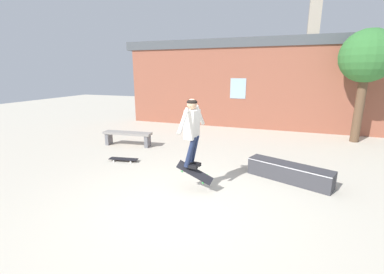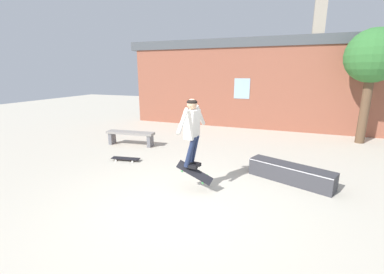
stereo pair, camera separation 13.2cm
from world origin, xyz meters
name	(u,v)px [view 1 (the left image)]	position (x,y,z in m)	size (l,w,h in m)	color
ground_plane	(182,204)	(0.00, 0.00, 0.00)	(40.00, 40.00, 0.00)	beige
building_backdrop	(245,82)	(0.04, 7.73, 2.09)	(11.83, 0.52, 5.36)	#93513D
tree_right	(367,58)	(4.35, 6.50, 3.00)	(1.82, 1.82, 3.98)	brown
park_bench	(128,136)	(-3.33, 3.23, 0.36)	(1.76, 0.55, 0.49)	gray
skate_ledge	(289,172)	(1.98, 1.89, 0.21)	(1.98, 1.15, 0.42)	#38383D
skater	(192,127)	(-0.03, 0.66, 1.42)	(0.33, 1.18, 1.45)	silver
skateboard_flipping	(195,173)	(0.05, 0.60, 0.44)	(0.80, 0.24, 0.48)	black
skateboard_resting	(124,159)	(-2.53, 1.76, 0.07)	(0.86, 0.33, 0.08)	black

